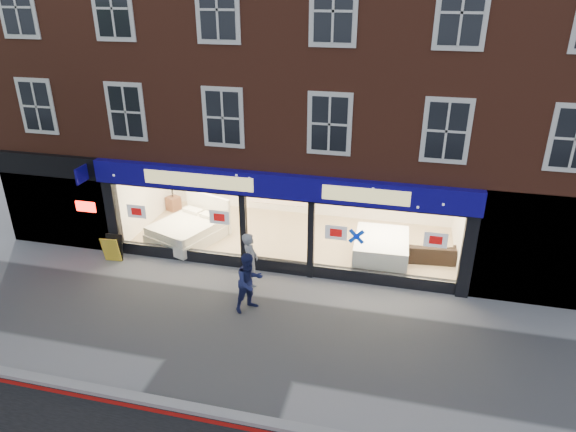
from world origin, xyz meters
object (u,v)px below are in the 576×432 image
at_px(display_bed, 189,229).
at_px(sofa, 430,252).
at_px(pedestrian_grey, 250,262).
at_px(pedestrian_blue, 249,282).
at_px(a_board, 113,249).
at_px(mattress_stack, 381,249).

xyz_separation_m(display_bed, sofa, (8.09, 0.45, -0.08)).
relative_size(pedestrian_grey, pedestrian_blue, 1.07).
distance_m(a_board, pedestrian_grey, 4.89).
relative_size(mattress_stack, sofa, 1.06).
height_order(display_bed, a_board, display_bed).
distance_m(mattress_stack, a_board, 8.60).
relative_size(mattress_stack, pedestrian_blue, 1.25).
xyz_separation_m(display_bed, pedestrian_grey, (3.00, -2.43, 0.44)).
relative_size(sofa, a_board, 2.27).
xyz_separation_m(a_board, pedestrian_grey, (4.83, -0.57, 0.47)).
height_order(mattress_stack, pedestrian_grey, pedestrian_grey).
distance_m(mattress_stack, pedestrian_grey, 4.33).
distance_m(display_bed, mattress_stack, 6.57).
bearing_deg(mattress_stack, a_board, -167.53).
relative_size(display_bed, pedestrian_grey, 1.57).
xyz_separation_m(mattress_stack, pedestrian_grey, (-3.57, -2.43, 0.40)).
bearing_deg(sofa, display_bed, -2.68).
bearing_deg(pedestrian_grey, pedestrian_blue, -173.12).
bearing_deg(display_bed, sofa, 23.96).
bearing_deg(sofa, mattress_stack, 10.37).
distance_m(mattress_stack, pedestrian_blue, 4.74).
bearing_deg(a_board, sofa, 8.62).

